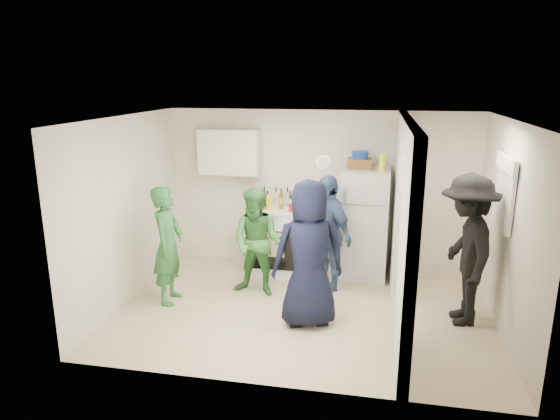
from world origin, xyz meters
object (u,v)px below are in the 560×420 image
at_px(stove, 280,239).
at_px(wicker_basket, 360,164).
at_px(person_green_center, 257,242).
at_px(person_green_left, 168,245).
at_px(person_navy, 309,254).
at_px(blue_bowl, 360,155).
at_px(person_denim, 327,233).
at_px(yellow_cup_stack_top, 382,163).
at_px(fridge, 364,224).
at_px(person_nook, 466,250).

bearing_deg(stove, wicker_basket, 0.96).
bearing_deg(person_green_center, wicker_basket, 45.01).
bearing_deg(person_green_left, stove, -45.05).
bearing_deg(person_navy, stove, -86.17).
bearing_deg(blue_bowl, person_denim, -123.75).
height_order(blue_bowl, yellow_cup_stack_top, blue_bowl).
bearing_deg(blue_bowl, yellow_cup_stack_top, -25.11).
height_order(blue_bowl, person_green_left, blue_bowl).
bearing_deg(fridge, person_denim, -132.38).
height_order(person_green_center, person_denim, person_denim).
distance_m(stove, person_green_left, 1.91).
height_order(wicker_basket, person_green_left, wicker_basket).
relative_size(stove, person_nook, 0.54).
bearing_deg(person_denim, person_green_center, -110.46).
xyz_separation_m(person_green_left, person_denim, (2.05, 0.83, 0.04)).
xyz_separation_m(wicker_basket, person_denim, (-0.40, -0.60, -0.91)).
distance_m(wicker_basket, person_green_center, 1.91).
bearing_deg(blue_bowl, stove, -179.04).
bearing_deg(person_green_center, yellow_cup_stack_top, 35.32).
bearing_deg(person_navy, yellow_cup_stack_top, -136.27).
bearing_deg(person_nook, person_navy, -80.97).
xyz_separation_m(person_green_left, person_green_center, (1.12, 0.46, -0.04)).
xyz_separation_m(blue_bowl, person_navy, (-0.51, -1.70, -0.96)).
xyz_separation_m(yellow_cup_stack_top, person_denim, (-0.72, -0.45, -0.96)).
xyz_separation_m(fridge, person_denim, (-0.50, -0.55, 0.00)).
bearing_deg(person_nook, wicker_basket, -136.93).
bearing_deg(yellow_cup_stack_top, fridge, 155.56).
bearing_deg(fridge, wicker_basket, 153.43).
bearing_deg(person_denim, person_navy, -48.04).
relative_size(blue_bowl, person_green_center, 0.16).
bearing_deg(blue_bowl, wicker_basket, 0.00).
distance_m(yellow_cup_stack_top, person_denim, 1.28).
bearing_deg(stove, person_green_center, -98.22).
bearing_deg(blue_bowl, person_nook, -43.41).
bearing_deg(wicker_basket, stove, -179.04).
xyz_separation_m(wicker_basket, person_green_left, (-2.45, -1.42, -0.94)).
bearing_deg(person_nook, person_green_left, -91.50).
bearing_deg(person_navy, person_nook, 174.45).
relative_size(fridge, person_navy, 0.92).
relative_size(stove, fridge, 0.61).
height_order(fridge, person_nook, person_nook).
bearing_deg(wicker_basket, person_navy, -106.73).
bearing_deg(fridge, blue_bowl, 153.43).
xyz_separation_m(stove, person_green_left, (-1.26, -1.40, 0.29)).
distance_m(blue_bowl, person_green_left, 3.03).
height_order(blue_bowl, person_navy, blue_bowl).
xyz_separation_m(stove, fridge, (1.29, -0.03, 0.32)).
distance_m(person_green_left, person_nook, 3.81).
bearing_deg(person_nook, blue_bowl, -136.93).
distance_m(yellow_cup_stack_top, person_nook, 1.76).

